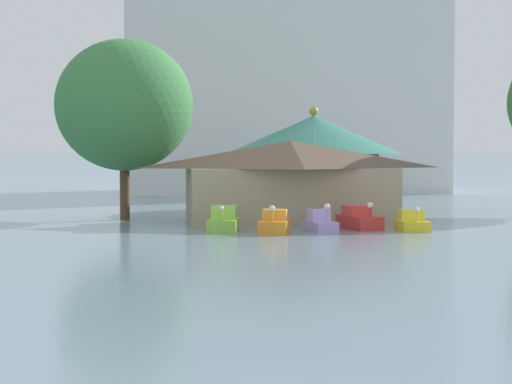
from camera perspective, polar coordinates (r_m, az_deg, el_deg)
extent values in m
cube|color=#8CCC3F|center=(53.31, -2.02, -2.05)|extent=(2.20, 3.12, 0.72)
cube|color=#A0E24F|center=(53.60, -1.99, -1.24)|extent=(1.64, 1.54, 0.75)
cylinder|color=#8CCC3F|center=(52.14, -2.16, -1.46)|extent=(0.14, 0.14, 0.56)
sphere|color=white|center=(52.11, -2.16, -1.00)|extent=(0.28, 0.28, 0.28)
cube|color=orange|center=(51.98, 1.15, -2.16)|extent=(2.26, 2.98, 0.74)
cube|color=gold|center=(52.25, 1.19, -1.40)|extent=(1.62, 1.52, 0.59)
cylinder|color=orange|center=(50.88, 1.00, -1.53)|extent=(0.14, 0.14, 0.57)
sphere|color=white|center=(50.85, 1.00, -1.02)|extent=(0.34, 0.34, 0.34)
cube|color=#B299D8|center=(53.34, 4.01, -2.12)|extent=(1.70, 2.66, 0.60)
cube|color=#C8ADF0|center=(53.58, 3.89, -1.42)|extent=(1.28, 1.29, 0.65)
cylinder|color=#B299D8|center=(52.37, 4.41, -1.50)|extent=(0.14, 0.14, 0.70)
sphere|color=white|center=(52.33, 4.41, -0.92)|extent=(0.37, 0.37, 0.37)
cube|color=red|center=(55.03, 6.42, -1.88)|extent=(2.36, 3.30, 0.79)
cube|color=#E8423C|center=(55.29, 6.23, -1.14)|extent=(1.68, 1.66, 0.60)
cylinder|color=red|center=(53.96, 7.06, -1.27)|extent=(0.14, 0.14, 0.53)
sphere|color=white|center=(53.93, 7.06, -0.81)|extent=(0.34, 0.34, 0.34)
cube|color=yellow|center=(54.46, 9.63, -2.06)|extent=(1.71, 2.47, 0.59)
cube|color=yellow|center=(54.70, 9.55, -1.40)|extent=(1.41, 1.14, 0.62)
cylinder|color=yellow|center=(53.49, 9.90, -1.53)|extent=(0.14, 0.14, 0.56)
sphere|color=white|center=(53.46, 9.91, -1.08)|extent=(0.29, 0.29, 0.29)
cube|color=tan|center=(59.75, 2.14, -0.19)|extent=(13.14, 6.06, 3.52)
pyramid|color=brown|center=(59.67, 2.14, 2.35)|extent=(14.19, 6.97, 1.76)
cylinder|color=brown|center=(69.95, 3.57, 0.60)|extent=(9.83, 9.83, 4.38)
cone|color=#387F6B|center=(69.90, 3.58, 3.56)|extent=(13.28, 13.28, 2.85)
sphere|color=#B7993D|center=(69.95, 3.59, 5.01)|extent=(0.70, 0.70, 0.70)
cylinder|color=brown|center=(62.51, -8.11, -0.19)|extent=(0.65, 0.65, 3.28)
ellipsoid|color=#3D7F42|center=(62.49, -8.14, 5.34)|extent=(9.20, 9.20, 8.79)
cube|color=silver|center=(100.35, 1.64, 6.48)|extent=(33.81, 13.37, 22.66)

